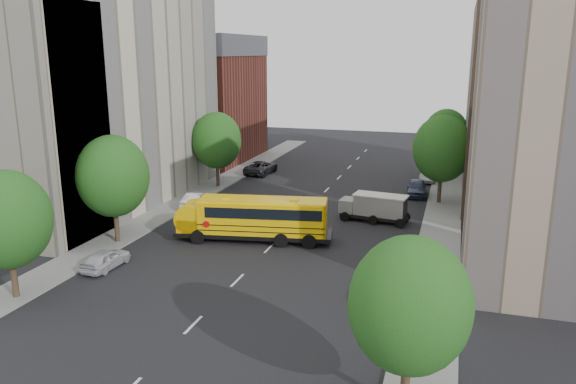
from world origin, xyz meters
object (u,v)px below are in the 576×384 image
at_px(street_tree_2, 217,140).
at_px(parked_car_0, 106,259).
at_px(safari_truck, 375,207).
at_px(street_tree_0, 7,220).
at_px(street_tree_3, 410,305).
at_px(parked_car_5, 429,174).
at_px(street_tree_5, 446,134).
at_px(street_tree_1, 113,176).
at_px(street_tree_4, 442,149).
at_px(parked_car_1, 197,200).
at_px(parked_car_2, 261,167).
at_px(school_bus, 252,217).
at_px(parked_car_3, 393,302).
at_px(parked_car_4, 417,188).

bearing_deg(street_tree_2, parked_car_0, -84.44).
height_order(safari_truck, parked_car_0, safari_truck).
relative_size(street_tree_2, safari_truck, 1.39).
xyz_separation_m(street_tree_0, street_tree_3, (22.00, -4.00, -0.19)).
bearing_deg(parked_car_5, street_tree_5, 68.78).
distance_m(street_tree_1, street_tree_4, 28.43).
relative_size(street_tree_4, parked_car_1, 1.88).
bearing_deg(safari_truck, parked_car_2, 143.40).
xyz_separation_m(school_bus, parked_car_2, (-7.20, 22.09, -1.07)).
bearing_deg(street_tree_1, parked_car_0, -64.53).
bearing_deg(parked_car_0, street_tree_0, 69.99).
distance_m(street_tree_4, parked_car_0, 30.39).
xyz_separation_m(safari_truck, parked_car_0, (-14.98, -15.35, -0.57)).
xyz_separation_m(school_bus, parked_car_3, (11.34, -8.93, -1.17)).
distance_m(street_tree_4, street_tree_5, 12.01).
xyz_separation_m(parked_car_1, parked_car_3, (19.20, -15.95, -0.07)).
height_order(street_tree_2, parked_car_0, street_tree_2).
distance_m(street_tree_3, parked_car_3, 9.30).
distance_m(street_tree_4, parked_car_5, 10.20).
bearing_deg(street_tree_4, parked_car_0, -131.20).
xyz_separation_m(parked_car_3, parked_car_4, (-0.80, 26.07, 0.13)).
height_order(school_bus, parked_car_3, school_bus).
distance_m(school_bus, safari_truck, 10.88).
bearing_deg(street_tree_0, parked_car_0, 67.77).
bearing_deg(street_tree_3, parked_car_3, 99.50).
distance_m(street_tree_1, parked_car_0, 6.69).
relative_size(street_tree_3, parked_car_4, 1.58).
height_order(parked_car_2, parked_car_5, parked_car_2).
height_order(street_tree_4, parked_car_5, street_tree_4).
relative_size(street_tree_0, street_tree_2, 0.96).
distance_m(street_tree_2, school_bus, 17.63).
bearing_deg(parked_car_1, safari_truck, 178.75).
height_order(safari_truck, parked_car_1, safari_truck).
height_order(street_tree_2, parked_car_2, street_tree_2).
height_order(parked_car_4, parked_car_5, parked_car_4).
bearing_deg(street_tree_2, parked_car_4, 7.03).
relative_size(street_tree_0, parked_car_3, 1.68).
height_order(street_tree_0, street_tree_2, street_tree_2).
distance_m(school_bus, parked_car_2, 23.25).
height_order(school_bus, parked_car_2, school_bus).
xyz_separation_m(parked_car_1, parked_car_2, (0.67, 15.07, 0.03)).
bearing_deg(parked_car_0, parked_car_5, -117.88).
bearing_deg(street_tree_2, street_tree_0, -90.00).
bearing_deg(parked_car_2, parked_car_0, 93.69).
xyz_separation_m(street_tree_5, safari_truck, (-4.82, -19.26, -3.50)).
bearing_deg(street_tree_0, parked_car_3, 11.97).
distance_m(street_tree_1, parked_car_1, 11.24).
bearing_deg(street_tree_3, parked_car_4, 93.65).
height_order(street_tree_0, parked_car_5, street_tree_0).
height_order(street_tree_5, parked_car_5, street_tree_5).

